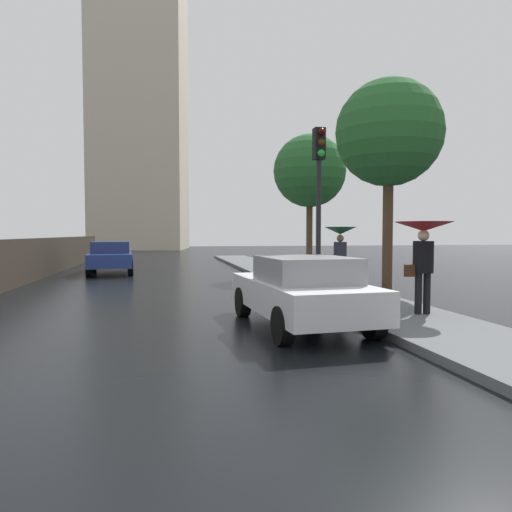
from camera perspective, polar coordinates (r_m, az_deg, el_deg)
The scene contains 9 objects.
ground at distance 4.03m, azimuth -17.75°, elevation -22.98°, with size 120.00×120.00×0.00m, color black.
car_white_near_kerb at distance 8.74m, azimuth 5.57°, elevation -4.20°, with size 2.02×4.10×1.32m.
car_blue_mid_road at distance 21.41m, azimuth -17.28°, elevation -0.04°, with size 2.12×4.66×1.39m.
pedestrian_with_umbrella_near at distance 13.70m, azimuth 10.22°, elevation 1.74°, with size 0.92×0.92×1.79m.
pedestrian_with_umbrella_far at distance 9.81m, azimuth 19.72°, elevation 1.77°, with size 1.13×1.13×1.83m.
traffic_light at distance 11.48m, azimuth 7.69°, elevation 9.10°, with size 0.26×0.39×4.13m.
street_tree_near at distance 14.88m, azimuth 15.90°, elevation 14.14°, with size 3.17×3.17×6.32m.
street_tree_mid at distance 20.30m, azimuth 6.56°, elevation 10.21°, with size 3.08×3.08×5.94m.
distant_tower at distance 54.89m, azimuth -13.89°, elevation 16.16°, with size 10.81×10.29×32.41m.
Camera 1 is at (0.44, -3.60, 1.74)m, focal length 32.81 mm.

